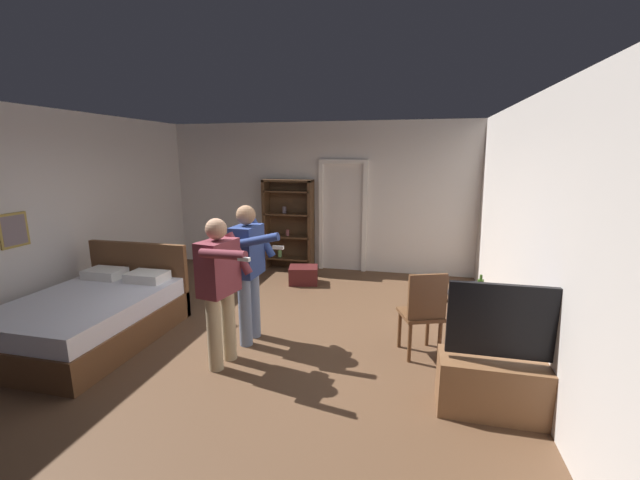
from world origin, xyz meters
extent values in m
plane|color=brown|center=(0.00, 0.00, 0.00)|extent=(7.03, 7.03, 0.00)
cube|color=silver|center=(0.00, 3.26, 1.41)|extent=(6.14, 0.12, 2.82)
cube|color=silver|center=(-3.01, 0.00, 1.41)|extent=(0.12, 6.63, 2.82)
cube|color=#B2933F|center=(-2.94, -0.46, 1.32)|extent=(0.03, 0.36, 0.42)
cube|color=gray|center=(-2.92, -0.46, 1.32)|extent=(0.01, 0.30, 0.36)
cube|color=silver|center=(3.01, 0.00, 1.41)|extent=(0.12, 6.63, 2.82)
cube|color=white|center=(0.07, 3.18, 1.02)|extent=(0.08, 0.08, 2.05)
cube|color=white|center=(0.92, 3.18, 1.02)|extent=(0.08, 0.08, 2.05)
cube|color=white|center=(0.49, 3.18, 2.09)|extent=(0.93, 0.08, 0.08)
cube|color=brown|center=(-1.94, -0.54, 0.17)|extent=(1.50, 2.00, 0.35)
cube|color=white|center=(-1.94, -0.54, 0.46)|extent=(1.44, 1.94, 0.22)
cube|color=brown|center=(-1.94, 0.42, 0.51)|extent=(1.50, 0.08, 1.02)
cube|color=white|center=(-2.27, 0.16, 0.63)|extent=(0.50, 0.34, 0.12)
cube|color=white|center=(-1.61, 0.16, 0.63)|extent=(0.50, 0.34, 0.12)
cube|color=#4C331E|center=(-0.99, 3.00, 0.88)|extent=(0.06, 0.32, 1.76)
cube|color=#4C331E|center=(-0.09, 3.00, 0.88)|extent=(0.06, 0.32, 1.76)
cube|color=#4C331E|center=(-0.54, 3.00, 1.74)|extent=(0.97, 0.32, 0.04)
cube|color=#4C331E|center=(-0.54, 3.15, 0.88)|extent=(0.97, 0.02, 1.76)
cube|color=#4C331E|center=(-0.54, 3.00, 0.22)|extent=(0.91, 0.32, 0.03)
cylinder|color=#7AB05F|center=(-0.73, 3.00, 0.30)|extent=(0.08, 0.08, 0.13)
cube|color=#4C331E|center=(-0.54, 3.00, 0.66)|extent=(0.91, 0.32, 0.03)
cylinder|color=#995256|center=(-0.56, 3.00, 0.73)|extent=(0.07, 0.07, 0.11)
cube|color=#4C331E|center=(-0.54, 3.00, 1.10)|extent=(0.91, 0.32, 0.03)
cylinder|color=slate|center=(-0.62, 3.00, 1.17)|extent=(0.07, 0.07, 0.12)
cube|color=#4C331E|center=(-0.54, 3.00, 1.54)|extent=(0.91, 0.32, 0.03)
cube|color=brown|center=(2.65, -0.86, 0.25)|extent=(1.17, 0.40, 0.50)
cube|color=black|center=(2.65, -0.88, 0.86)|extent=(1.09, 0.05, 0.64)
cube|color=#4E60C2|center=(2.65, -0.85, 0.86)|extent=(1.03, 0.01, 0.58)
cylinder|color=#4C331E|center=(2.39, 0.19, 0.33)|extent=(0.08, 0.08, 0.67)
cylinder|color=#4C331E|center=(2.39, 0.19, 0.01)|extent=(0.36, 0.36, 0.03)
cylinder|color=#4C331E|center=(2.39, 0.19, 0.68)|extent=(0.60, 0.60, 0.03)
cube|color=black|center=(2.36, 0.19, 0.71)|extent=(0.37, 0.31, 0.02)
cube|color=black|center=(2.39, 0.08, 0.82)|extent=(0.36, 0.28, 0.08)
cube|color=navy|center=(2.39, 0.08, 0.82)|extent=(0.33, 0.24, 0.06)
cylinder|color=#35571A|center=(2.53, 0.11, 0.80)|extent=(0.06, 0.06, 0.21)
cylinder|color=#35571A|center=(2.53, 0.11, 0.94)|extent=(0.03, 0.03, 0.05)
cylinder|color=brown|center=(2.02, 0.29, 0.23)|extent=(0.04, 0.04, 0.45)
cylinder|color=brown|center=(1.70, 0.17, 0.23)|extent=(0.04, 0.04, 0.45)
cylinder|color=brown|center=(2.14, -0.03, 0.23)|extent=(0.04, 0.04, 0.45)
cylinder|color=brown|center=(1.82, -0.15, 0.23)|extent=(0.04, 0.04, 0.45)
cube|color=brown|center=(1.92, 0.07, 0.47)|extent=(0.54, 0.54, 0.04)
cube|color=brown|center=(1.98, -0.09, 0.74)|extent=(0.41, 0.18, 0.50)
cylinder|color=tan|center=(-0.12, -0.52, 0.40)|extent=(0.15, 0.15, 0.80)
cylinder|color=tan|center=(-0.16, -0.76, 0.40)|extent=(0.15, 0.15, 0.80)
cube|color=brown|center=(-0.14, -0.64, 1.08)|extent=(0.33, 0.47, 0.57)
sphere|color=tan|center=(-0.14, -0.64, 1.48)|extent=(0.22, 0.22, 0.22)
cylinder|color=brown|center=(-0.01, -0.42, 1.18)|extent=(0.33, 0.15, 0.46)
cylinder|color=brown|center=(0.07, -0.92, 1.30)|extent=(0.52, 0.18, 0.11)
cube|color=white|center=(0.31, -0.99, 1.29)|extent=(0.12, 0.06, 0.04)
cylinder|color=slate|center=(-0.06, 0.06, 0.42)|extent=(0.15, 0.15, 0.83)
cylinder|color=slate|center=(-0.07, -0.18, 0.42)|extent=(0.15, 0.15, 0.83)
cube|color=navy|center=(-0.07, -0.06, 1.12)|extent=(0.28, 0.43, 0.59)
sphere|color=#936B4C|center=(-0.07, -0.06, 1.54)|extent=(0.22, 0.22, 0.22)
cylinder|color=navy|center=(0.03, 0.17, 1.23)|extent=(0.33, 0.10, 0.48)
cylinder|color=navy|center=(0.17, -0.31, 1.31)|extent=(0.50, 0.11, 0.20)
cube|color=white|center=(0.41, -0.34, 1.25)|extent=(0.12, 0.04, 0.04)
cube|color=#4C1919|center=(-0.02, 2.19, 0.15)|extent=(0.57, 0.49, 0.30)
camera|label=1|loc=(1.76, -4.18, 2.21)|focal=22.04mm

